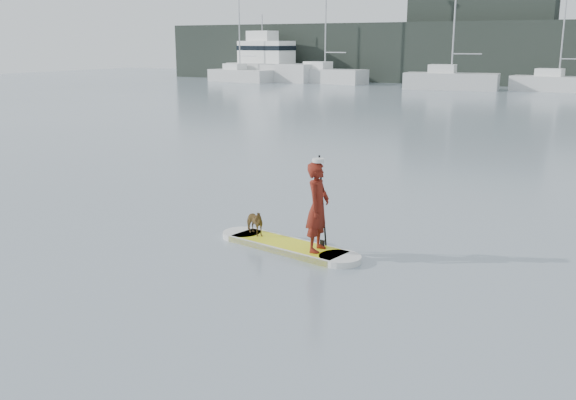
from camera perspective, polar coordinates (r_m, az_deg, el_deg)
The scene contains 12 objects.
ground at distance 14.59m, azimuth 9.90°, elevation -2.23°, with size 140.00×140.00×0.00m, color slate.
paddleboard at distance 12.73m, azimuth -0.00°, elevation -4.11°, with size 3.26×1.27×0.12m.
paddler at distance 12.05m, azimuth 2.66°, elevation -0.63°, with size 0.62×0.41×1.71m, color maroon.
white_cap at distance 11.86m, azimuth 2.71°, elevation 3.54°, with size 0.22×0.22×0.07m, color silver.
dog at distance 13.21m, azimuth -3.11°, elevation -1.97°, with size 0.29×0.64×0.54m, color brown.
paddle at distance 12.31m, azimuth 3.10°, elevation -1.18°, with size 0.10×0.30×2.00m.
sailboat_a at distance 68.97m, azimuth -4.32°, elevation 11.06°, with size 7.59×3.49×10.60m.
sailboat_b at distance 66.39m, azimuth 3.25°, elevation 11.11°, with size 9.08×3.98×13.04m.
sailboat_c at distance 58.76m, azimuth 14.22°, elevation 10.32°, with size 8.20×3.42×11.45m.
sailboat_d at distance 59.01m, azimuth 22.83°, elevation 9.64°, with size 7.75×3.04×11.15m.
motor_yacht_b at distance 69.95m, azimuth -1.58°, elevation 12.11°, with size 10.91×5.23×6.91m.
shore_building_west at distance 68.86m, azimuth 16.68°, elevation 13.66°, with size 14.00×4.00×9.00m, color black.
Camera 1 is at (4.32, -13.36, 3.97)m, focal length 40.00 mm.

